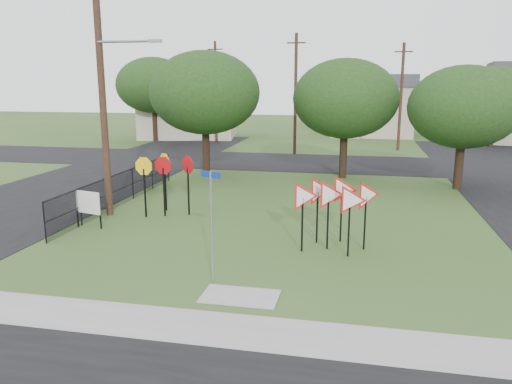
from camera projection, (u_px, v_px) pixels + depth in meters
ground at (258, 265)px, 15.29m from camera, size 140.00×140.00×0.00m
sidewalk at (221, 329)px, 11.27m from camera, size 30.00×1.60×0.02m
planting_strip at (205, 357)px, 10.13m from camera, size 30.00×0.80×0.02m
street_left at (80, 184)px, 27.23m from camera, size 8.00×50.00×0.02m
street_far at (316, 163)px, 34.41m from camera, size 60.00×8.00×0.02m
curb_pad at (240, 296)px, 12.99m from camera, size 2.00×1.20×0.02m
street_name_sign at (211, 220)px, 13.54m from camera, size 0.61×0.27×3.15m
stop_sign_cluster at (165, 171)px, 20.67m from camera, size 2.34×1.52×2.52m
yield_sign_cluster at (334, 197)px, 16.43m from camera, size 2.92×1.60×2.38m
info_board at (88, 204)px, 18.93m from camera, size 1.12×0.32×1.43m
utility_pole_main at (103, 89)px, 19.90m from camera, size 3.55×0.33×10.00m
far_pole_a at (295, 94)px, 37.64m from camera, size 1.40×0.24×9.00m
far_pole_b at (401, 96)px, 39.93m from camera, size 1.40×0.24×8.50m
far_pole_c at (216, 92)px, 44.96m from camera, size 1.40×0.24×9.00m
fence_run at (122, 188)px, 22.60m from camera, size 0.05×11.55×1.50m
house_left at (189, 101)px, 49.78m from camera, size 10.58×8.88×7.20m
house_mid at (372, 105)px, 52.06m from camera, size 8.40×8.40×6.20m
tree_near_left at (205, 93)px, 28.82m from camera, size 6.40×6.40×7.27m
tree_near_mid at (345, 99)px, 28.25m from camera, size 6.00×6.00×6.80m
tree_near_right at (464, 107)px, 25.22m from camera, size 5.60×5.60×6.33m
tree_far_left at (153, 85)px, 46.03m from camera, size 6.80×6.80×7.73m
tree_far_right at (496, 93)px, 42.13m from camera, size 6.00×6.00×6.80m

